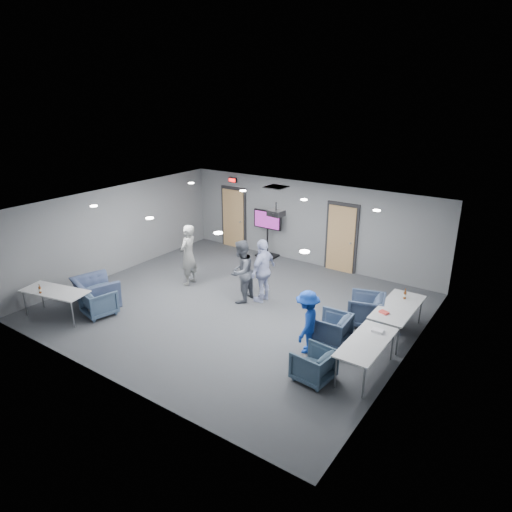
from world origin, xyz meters
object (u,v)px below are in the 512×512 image
Objects in this scene: chair_front_a at (99,302)px; table_right_b at (367,344)px; person_a at (188,255)px; chair_right_b at (331,329)px; person_c at (263,270)px; table_right_a at (398,308)px; person_b at (241,271)px; chair_front_b at (96,292)px; bottle_right at (405,295)px; chair_right_c at (313,365)px; bottle_front at (40,290)px; tv_stand at (267,231)px; chair_right_a at (366,310)px; projector at (276,213)px; person_d at (307,322)px; table_front_left at (55,292)px.

table_right_b is (6.56, 1.39, 0.33)m from chair_front_a.
chair_right_b is (4.94, -0.71, -0.54)m from person_a.
person_c reaches higher than table_right_a.
person_b is at bearing 98.31° from table_right_a.
person_a is 5.02m from chair_right_b.
bottle_right is (7.10, 3.47, 0.46)m from chair_front_b.
person_b is 3.90m from chair_front_b.
bottle_front reaches higher than chair_right_c.
chair_front_b is (-3.51, -2.75, -0.51)m from person_c.
person_a reaches higher than table_right_a.
chair_front_b is (-6.03, -1.75, 0.01)m from chair_right_b.
chair_right_a is at bearing -30.02° from tv_stand.
table_right_b is at bearing 5.69° from chair_right_a.
person_a is 2.74m from chair_front_b.
table_right_b is at bearing 67.27° from person_a.
projector reaches higher than chair_front_a.
chair_right_b is 0.46× the size of table_right_b.
table_right_b is (1.38, -0.07, -0.03)m from person_d.
bottle_right is (-0.01, 0.49, 0.14)m from table_right_a.
chair_front_b is at bearing 65.13° from table_front_left.
chair_right_a reaches higher than chair_front_a.
chair_front_b is at bearing -106.42° from tv_stand.
person_c is 5.60m from bottle_front.
table_front_left reaches higher than chair_front_a.
person_d reaches higher than bottle_right.
chair_right_a is 3.21× the size of bottle_right.
chair_right_a is at bearing -136.33° from chair_front_b.
bottle_front is at bearing -70.75° from chair_right_c.
chair_right_b is at bearing 58.21° from table_right_b.
person_a is at bearing 56.99° from table_front_left.
chair_right_c is 3.07× the size of bottle_front.
person_b is at bearing -128.66° from person_d.
person_b is at bearing 72.15° from table_right_b.
chair_front_a is 7.58m from bottle_right.
chair_right_b is at bearing 11.53° from table_front_left.
person_a reaches higher than bottle_front.
bottle_right is (6.56, 3.78, 0.48)m from chair_front_a.
chair_right_c is at bearing 13.26° from bottle_front.
bottle_right reaches higher than table_right_a.
chair_right_c is 0.41× the size of table_front_left.
person_b is 2.24× the size of chair_front_a.
table_front_left is at bearing 54.94° from chair_front_a.
person_c reaches higher than chair_right_b.
person_b is at bearing -120.14° from chair_front_a.
person_b is 5.02m from bottle_front.
person_a is at bearing -99.05° from chair_right_a.
table_right_b is (0.76, 0.78, 0.35)m from chair_right_c.
chair_front_a is 0.68× the size of chair_front_b.
person_d is at bearing 64.44° from person_a.
table_right_b is (6.01, -1.37, -0.22)m from person_a.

